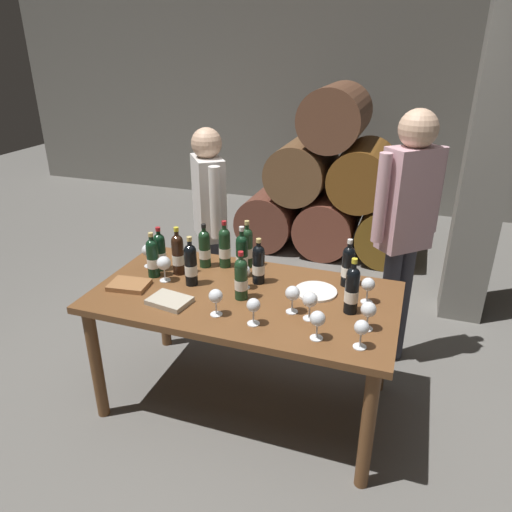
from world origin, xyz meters
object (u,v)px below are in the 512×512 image
wine_glass_4 (310,300)px  wine_bottle_5 (352,290)px  wine_bottle_11 (178,254)px  wine_glass_8 (244,272)px  wine_glass_10 (148,251)px  wine_glass_1 (362,329)px  leather_ledger (129,285)px  wine_glass_0 (216,297)px  taster_seated_left (210,216)px  sommelier_presenting (406,220)px  wine_bottle_1 (348,266)px  wine_glass_5 (164,264)px  wine_bottle_8 (259,264)px  wine_glass_7 (253,306)px  dining_table (245,308)px  wine_bottle_2 (225,247)px  wine_bottle_6 (242,255)px  wine_bottle_7 (191,264)px  serving_plate (316,291)px  wine_glass_9 (293,294)px  wine_bottle_3 (247,247)px  wine_glass_2 (368,310)px  wine_bottle_4 (153,257)px  wine_bottle_10 (160,251)px  wine_bottle_0 (205,248)px  wine_bottle_9 (240,278)px  wine_glass_6 (318,320)px  tasting_notebook (170,301)px  wine_glass_3 (368,285)px

wine_glass_4 → wine_bottle_5: bearing=36.5°
wine_bottle_11 → wine_glass_8: (0.44, -0.05, -0.03)m
wine_bottle_11 → wine_glass_10: bearing=173.4°
wine_glass_1 → leather_ledger: wine_glass_1 is taller
wine_glass_0 → wine_glass_1: 0.75m
wine_glass_8 → taster_seated_left: (-0.51, 0.65, 0.06)m
wine_bottle_5 → sommelier_presenting: sommelier_presenting is taller
sommelier_presenting → wine_bottle_11: bearing=-153.5°
wine_bottle_1 → wine_glass_5: bearing=-163.7°
wine_bottle_8 → wine_glass_7: bearing=-74.3°
wine_glass_4 → taster_seated_left: size_ratio=0.10×
dining_table → wine_bottle_2: wine_bottle_2 is taller
wine_bottle_6 → leather_ledger: (-0.57, -0.35, -0.12)m
wine_bottle_7 → wine_glass_10: (-0.36, 0.13, -0.02)m
wine_bottle_6 → wine_glass_5: wine_bottle_6 is taller
serving_plate → taster_seated_left: size_ratio=0.16×
wine_bottle_2 → wine_glass_4: (0.65, -0.44, -0.02)m
wine_glass_7 → wine_glass_9: size_ratio=0.95×
wine_bottle_3 → sommelier_presenting: size_ratio=0.18×
wine_glass_10 → wine_bottle_11: bearing=-6.6°
wine_bottle_2 → sommelier_presenting: sommelier_presenting is taller
wine_bottle_6 → wine_glass_2: size_ratio=2.10×
wine_bottle_4 → sommelier_presenting: 1.58m
wine_bottle_5 → wine_bottle_10: (-1.19, 0.13, -0.01)m
wine_bottle_0 → wine_glass_7: 0.74m
wine_bottle_2 → wine_bottle_6: (0.15, -0.09, 0.01)m
wine_glass_1 → wine_glass_2: size_ratio=0.96×
wine_bottle_10 → wine_glass_7: bearing=-28.4°
wine_bottle_6 → wine_bottle_7: bearing=-140.1°
wine_bottle_9 → wine_glass_6: 0.55m
wine_bottle_5 → wine_glass_1: (0.09, -0.31, -0.03)m
wine_glass_8 → serving_plate: (0.40, 0.08, -0.10)m
wine_glass_0 → sommelier_presenting: bearing=49.4°
wine_glass_7 → wine_glass_8: (-0.18, 0.35, -0.00)m
wine_bottle_2 → wine_bottle_5: size_ratio=0.98×
wine_bottle_10 → leather_ledger: 0.30m
wine_bottle_2 → leather_ledger: wine_bottle_2 is taller
tasting_notebook → wine_bottle_3: bearing=76.4°
wine_bottle_8 → wine_glass_5: bearing=-162.7°
wine_glass_1 → dining_table: bearing=156.0°
wine_bottle_0 → wine_bottle_8: size_ratio=1.02×
wine_bottle_2 → wine_bottle_11: 0.29m
wine_bottle_2 → wine_glass_9: 0.68m
dining_table → taster_seated_left: 0.93m
wine_bottle_9 → wine_glass_0: (-0.06, -0.21, -0.02)m
dining_table → wine_bottle_10: (-0.60, 0.13, 0.21)m
wine_glass_3 → serving_plate: 0.30m
wine_bottle_4 → wine_bottle_5: size_ratio=0.91×
dining_table → wine_bottle_4: bearing=176.5°
wine_bottle_4 → wine_bottle_2: bearing=37.1°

